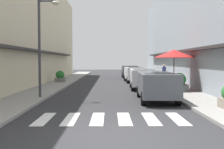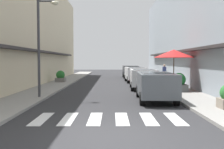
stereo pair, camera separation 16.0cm
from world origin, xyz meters
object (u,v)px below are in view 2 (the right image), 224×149
parked_car_near (156,83)px  planter_midblock (179,83)px  cafe_umbrella (174,54)px  parked_car_mid (143,77)px  street_lamp (42,37)px  pedestrian_walking_near (164,73)px  parked_car_distant (130,70)px  planter_far (61,77)px  parked_car_far (135,73)px

parked_car_near → planter_midblock: size_ratio=3.72×
parked_car_near → cafe_umbrella: (1.98, 4.69, 1.63)m
parked_car_near → parked_car_mid: same height
street_lamp → planter_midblock: 8.82m
parked_car_near → planter_midblock: parked_car_near is taller
planter_midblock → pedestrian_walking_near: bearing=87.6°
parked_car_near → parked_car_distant: same height
parked_car_mid → planter_far: parked_car_mid is taller
parked_car_mid → cafe_umbrella: (1.98, -1.15, 1.63)m
planter_midblock → planter_far: bearing=138.6°
parked_car_far → planter_midblock: (2.00, -9.07, -0.26)m
parked_car_far → planter_far: bearing=-171.1°
parked_car_distant → planter_far: parked_car_distant is taller
parked_car_near → pedestrian_walking_near: size_ratio=2.68×
pedestrian_walking_near → street_lamp: bearing=-111.7°
parked_car_near → street_lamp: street_lamp is taller
parked_car_far → planter_midblock: size_ratio=3.60×
planter_far → parked_car_far: bearing=8.9°
parked_car_far → planter_midblock: parked_car_far is taller
street_lamp → planter_midblock: size_ratio=4.46×
street_lamp → planter_far: (-1.02, 10.53, -2.76)m
parked_car_far → parked_car_distant: 6.93m
street_lamp → cafe_umbrella: bearing=26.3°
street_lamp → planter_far: street_lamp is taller
parked_car_mid → parked_car_distant: size_ratio=0.91×
parked_car_far → planter_far: size_ratio=4.08×
parked_car_far → pedestrian_walking_near: 3.70m
parked_car_far → pedestrian_walking_near: bearing=-52.4°
planter_midblock → parked_car_mid: bearing=128.4°
parked_car_near → parked_car_distant: (0.00, 19.31, 0.00)m
parked_car_near → planter_far: parked_car_near is taller
parked_car_near → parked_car_far: size_ratio=1.03×
planter_midblock → planter_far: size_ratio=1.13×
cafe_umbrella → planter_far: 11.32m
parked_car_distant → street_lamp: (-5.99, -18.55, 2.43)m
parked_car_near → planter_midblock: bearing=58.9°
parked_car_near → parked_car_distant: 19.31m
planter_far → pedestrian_walking_near: pedestrian_walking_near is taller
pedestrian_walking_near → parked_car_far: bearing=149.4°
parked_car_mid → cafe_umbrella: 2.81m
parked_car_near → parked_car_far: bearing=90.0°
planter_far → pedestrian_walking_near: bearing=-11.2°
parked_car_far → parked_car_distant: same height
parked_car_mid → parked_car_near: bearing=-90.0°
parked_car_far → pedestrian_walking_near: pedestrian_walking_near is taller
cafe_umbrella → planter_midblock: (0.02, -1.37, -1.89)m
parked_car_mid → parked_car_far: same height
parked_car_near → cafe_umbrella: cafe_umbrella is taller
parked_car_distant → cafe_umbrella: (1.98, -14.62, 1.63)m
cafe_umbrella → planter_far: cafe_umbrella is taller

